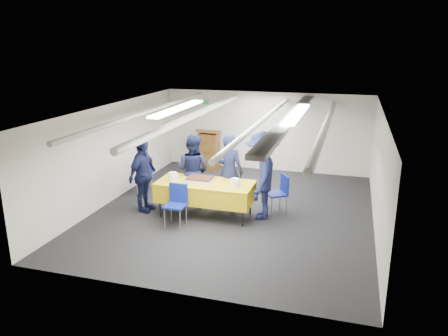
{
  "coord_description": "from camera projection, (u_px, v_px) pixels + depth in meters",
  "views": [
    {
      "loc": [
        2.38,
        -8.9,
        3.68
      ],
      "look_at": [
        -0.19,
        -0.2,
        1.05
      ],
      "focal_mm": 35.0,
      "sensor_mm": 36.0,
      "label": 1
    }
  ],
  "objects": [
    {
      "name": "ground",
      "position": [
        234.0,
        211.0,
        9.87
      ],
      "size": [
        7.0,
        7.0,
        0.0
      ],
      "primitive_type": "plane",
      "color": "black",
      "rests_on": "ground"
    },
    {
      "name": "room_shell",
      "position": [
        244.0,
        129.0,
        9.72
      ],
      "size": [
        6.0,
        7.0,
        2.3
      ],
      "color": "silver",
      "rests_on": "ground"
    },
    {
      "name": "serving_table",
      "position": [
        205.0,
        191.0,
        9.45
      ],
      "size": [
        2.09,
        0.93,
        0.77
      ],
      "color": "black",
      "rests_on": "ground"
    },
    {
      "name": "sheet_cake",
      "position": [
        200.0,
        179.0,
        9.44
      ],
      "size": [
        0.57,
        0.44,
        0.1
      ],
      "color": "white",
      "rests_on": "serving_table"
    },
    {
      "name": "plate_stack_left",
      "position": [
        173.0,
        177.0,
        9.52
      ],
      "size": [
        0.22,
        0.22,
        0.17
      ],
      "color": "white",
      "rests_on": "serving_table"
    },
    {
      "name": "plate_stack_right",
      "position": [
        235.0,
        182.0,
        9.14
      ],
      "size": [
        0.21,
        0.21,
        0.16
      ],
      "color": "white",
      "rests_on": "serving_table"
    },
    {
      "name": "podium",
      "position": [
        209.0,
        149.0,
        12.94
      ],
      "size": [
        0.62,
        0.53,
        1.25
      ],
      "color": "brown",
      "rests_on": "ground"
    },
    {
      "name": "chair_near",
      "position": [
        177.0,
        201.0,
        8.99
      ],
      "size": [
        0.43,
        0.43,
        0.87
      ],
      "color": "gray",
      "rests_on": "ground"
    },
    {
      "name": "chair_right",
      "position": [
        280.0,
        190.0,
        9.64
      ],
      "size": [
        0.58,
        0.58,
        0.87
      ],
      "color": "gray",
      "rests_on": "ground"
    },
    {
      "name": "chair_left",
      "position": [
        144.0,
        172.0,
        10.95
      ],
      "size": [
        0.55,
        0.55,
        0.87
      ],
      "color": "gray",
      "rests_on": "ground"
    },
    {
      "name": "sailor_a",
      "position": [
        229.0,
        172.0,
        9.76
      ],
      "size": [
        0.67,
        0.48,
        1.75
      ],
      "primitive_type": "imported",
      "rotation": [
        0.0,
        0.0,
        3.05
      ],
      "color": "black",
      "rests_on": "ground"
    },
    {
      "name": "sailor_b",
      "position": [
        193.0,
        170.0,
        10.03
      ],
      "size": [
        0.91,
        0.76,
        1.67
      ],
      "primitive_type": "imported",
      "rotation": [
        0.0,
        0.0,
        2.97
      ],
      "color": "black",
      "rests_on": "ground"
    },
    {
      "name": "sailor_c",
      "position": [
        143.0,
        175.0,
        9.66
      ],
      "size": [
        0.5,
        1.01,
        1.66
      ],
      "primitive_type": "imported",
      "rotation": [
        0.0,
        0.0,
        1.47
      ],
      "color": "black",
      "rests_on": "ground"
    },
    {
      "name": "sailor_d",
      "position": [
        262.0,
        176.0,
        9.26
      ],
      "size": [
        0.8,
        1.28,
        1.89
      ],
      "primitive_type": "imported",
      "rotation": [
        0.0,
        0.0,
        -1.49
      ],
      "color": "black",
      "rests_on": "ground"
    }
  ]
}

